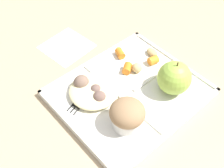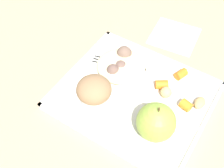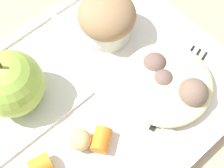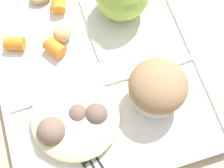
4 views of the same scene
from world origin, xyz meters
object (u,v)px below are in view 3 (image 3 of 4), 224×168
at_px(green_apple, 11,84).
at_px(plastic_fork, 182,79).
at_px(bran_muffin, 107,19).
at_px(lunch_tray, 100,95).

bearing_deg(green_apple, plastic_fork, -34.35).
height_order(bran_muffin, plastic_fork, bran_muffin).
bearing_deg(bran_muffin, lunch_tray, -137.15).
relative_size(green_apple, plastic_fork, 0.66).
bearing_deg(lunch_tray, green_apple, 142.68).
relative_size(lunch_tray, plastic_fork, 2.47).
bearing_deg(green_apple, bran_muffin, 0.00).
xyz_separation_m(green_apple, plastic_fork, (0.18, -0.12, -0.04)).
distance_m(lunch_tray, bran_muffin, 0.10).
height_order(green_apple, bran_muffin, green_apple).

